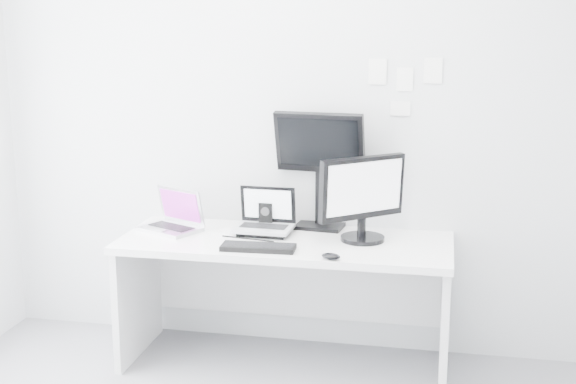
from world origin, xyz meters
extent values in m
plane|color=silver|center=(0.00, 1.60, 1.35)|extent=(3.60, 0.00, 3.60)
cube|color=white|center=(0.00, 1.25, 0.36)|extent=(1.80, 0.70, 0.73)
cube|color=#A7A7AC|center=(-0.68, 1.30, 0.85)|extent=(0.40, 0.37, 0.25)
cube|color=black|center=(-0.15, 1.45, 0.81)|extent=(0.10, 0.10, 0.16)
cube|color=#ACAFB4|center=(-0.14, 1.32, 0.86)|extent=(0.33, 0.26, 0.26)
cube|color=black|center=(0.15, 1.53, 1.08)|extent=(0.52, 0.24, 0.69)
cube|color=black|center=(0.41, 1.31, 0.97)|extent=(0.55, 0.52, 0.48)
cube|color=black|center=(-0.10, 1.03, 0.74)|extent=(0.39, 0.15, 0.03)
ellipsoid|color=black|center=(0.30, 0.94, 0.75)|extent=(0.11, 0.08, 0.03)
cube|color=white|center=(0.45, 1.59, 1.62)|extent=(0.10, 0.00, 0.14)
cube|color=white|center=(0.60, 1.59, 1.58)|extent=(0.09, 0.00, 0.13)
cube|color=white|center=(0.75, 1.59, 1.63)|extent=(0.10, 0.00, 0.14)
cube|color=white|center=(0.58, 1.59, 1.42)|extent=(0.11, 0.00, 0.08)
camera|label=1|loc=(0.83, -2.75, 1.89)|focal=48.64mm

